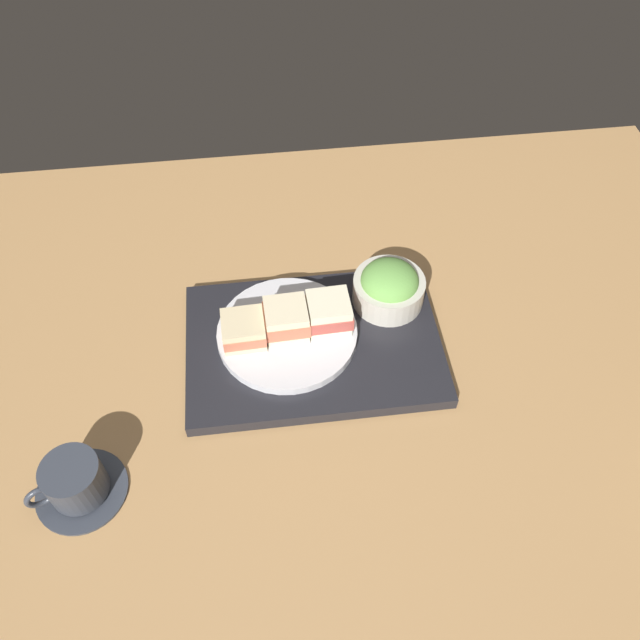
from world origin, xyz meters
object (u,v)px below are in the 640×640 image
(sandwich_near, at_px, (329,313))
(salad_bowl, at_px, (389,286))
(sandwich_far, at_px, (244,328))
(sandwich_plate, at_px, (287,333))
(sandwich_middle, at_px, (286,320))
(coffee_cup, at_px, (75,482))

(sandwich_near, height_order, salad_bowl, salad_bowl)
(sandwich_far, distance_m, salad_bowl, 0.24)
(sandwich_plate, bearing_deg, sandwich_near, -175.58)
(sandwich_middle, relative_size, coffee_cup, 0.56)
(sandwich_near, height_order, sandwich_middle, same)
(sandwich_near, bearing_deg, coffee_cup, 30.88)
(sandwich_middle, xyz_separation_m, sandwich_far, (0.07, 0.01, -0.01))
(sandwich_plate, xyz_separation_m, sandwich_near, (-0.07, -0.01, 0.03))
(sandwich_middle, height_order, coffee_cup, sandwich_middle)
(sandwich_plate, distance_m, salad_bowl, 0.18)
(salad_bowl, bearing_deg, sandwich_plate, 17.68)
(sandwich_plate, distance_m, sandwich_near, 0.07)
(sandwich_near, distance_m, coffee_cup, 0.43)
(sandwich_middle, xyz_separation_m, salad_bowl, (-0.17, -0.05, -0.01))
(sandwich_far, xyz_separation_m, salad_bowl, (-0.24, -0.06, -0.00))
(sandwich_plate, relative_size, salad_bowl, 1.90)
(sandwich_plate, relative_size, coffee_cup, 1.77)
(sandwich_far, xyz_separation_m, coffee_cup, (0.23, 0.21, -0.03))
(sandwich_plate, xyz_separation_m, salad_bowl, (-0.17, -0.05, 0.03))
(salad_bowl, relative_size, coffee_cup, 0.93)
(coffee_cup, bearing_deg, sandwich_far, -138.33)
(sandwich_plate, xyz_separation_m, coffee_cup, (0.30, 0.21, 0.00))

